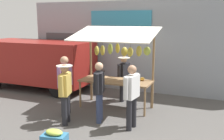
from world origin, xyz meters
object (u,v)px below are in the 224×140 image
at_px(shopper_with_ponytail, 65,89).
at_px(shopper_in_grey_tee, 132,93).
at_px(vendor_with_sunhat, 124,75).
at_px(market_stall, 117,58).
at_px(produce_crate_near, 54,139).
at_px(shopper_in_striped_shirt, 65,81).
at_px(shopper_with_shopping_bag, 99,88).
at_px(parked_van, 34,60).

bearing_deg(shopper_with_ponytail, shopper_in_grey_tee, -94.76).
height_order(vendor_with_sunhat, shopper_in_grey_tee, shopper_in_grey_tee).
bearing_deg(market_stall, produce_crate_near, 85.32).
height_order(vendor_with_sunhat, shopper_in_striped_shirt, shopper_in_striped_shirt).
relative_size(vendor_with_sunhat, shopper_with_shopping_bag, 0.93).
bearing_deg(market_stall, shopper_in_striped_shirt, 47.95).
bearing_deg(vendor_with_sunhat, shopper_with_shopping_bag, 11.11).
relative_size(shopper_in_grey_tee, shopper_with_ponytail, 1.02).
distance_m(shopper_with_shopping_bag, parked_van, 4.51).
bearing_deg(parked_van, produce_crate_near, 132.82).
xyz_separation_m(shopper_in_striped_shirt, shopper_with_ponytail, (-0.36, 0.56, -0.06)).
distance_m(shopper_in_grey_tee, shopper_with_shopping_bag, 0.96).
xyz_separation_m(parked_van, produce_crate_near, (-3.67, 3.91, -0.94)).
bearing_deg(shopper_with_shopping_bag, shopper_in_grey_tee, -114.08).
height_order(market_stall, shopper_with_shopping_bag, market_stall).
height_order(market_stall, parked_van, market_stall).
bearing_deg(parked_van, vendor_with_sunhat, 176.03).
bearing_deg(produce_crate_near, parked_van, -46.85).
distance_m(shopper_with_shopping_bag, shopper_with_ponytail, 0.89).
height_order(market_stall, shopper_with_ponytail, market_stall).
bearing_deg(shopper_in_grey_tee, shopper_with_ponytail, 108.88).
xyz_separation_m(shopper_in_grey_tee, shopper_with_ponytail, (1.69, 0.36, -0.00)).
distance_m(shopper_with_ponytail, produce_crate_near, 1.51).
relative_size(shopper_in_grey_tee, shopper_with_shopping_bag, 1.01).
xyz_separation_m(market_stall, shopper_in_grey_tee, (-0.97, 1.41, -0.62)).
bearing_deg(produce_crate_near, vendor_with_sunhat, -93.55).
bearing_deg(parked_van, shopper_with_ponytail, 139.45).
bearing_deg(vendor_with_sunhat, shopper_in_grey_tee, 35.27).
bearing_deg(shopper_with_shopping_bag, vendor_with_sunhat, -15.53).
xyz_separation_m(shopper_with_shopping_bag, parked_van, (3.93, -2.21, 0.19)).
bearing_deg(vendor_with_sunhat, produce_crate_near, 6.46).
bearing_deg(shopper_in_grey_tee, market_stall, 41.47).
height_order(shopper_in_striped_shirt, shopper_with_ponytail, shopper_in_striped_shirt).
relative_size(vendor_with_sunhat, shopper_in_striped_shirt, 0.89).
bearing_deg(vendor_with_sunhat, market_stall, 11.48).
relative_size(shopper_in_striped_shirt, shopper_with_ponytail, 1.07).
relative_size(shopper_with_shopping_bag, shopper_with_ponytail, 1.01).
distance_m(vendor_with_sunhat, shopper_with_shopping_bag, 1.97).
distance_m(market_stall, shopper_with_shopping_bag, 1.43).
bearing_deg(shopper_in_striped_shirt, vendor_with_sunhat, -36.21).
bearing_deg(shopper_with_ponytail, market_stall, -38.96).
distance_m(market_stall, vendor_with_sunhat, 0.97).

